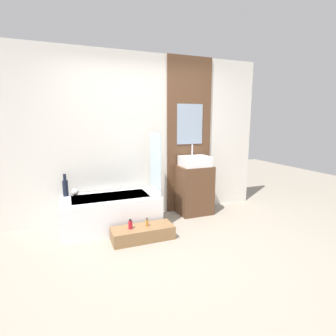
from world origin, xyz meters
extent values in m
plane|color=gray|center=(0.00, 0.00, 0.00)|extent=(12.00, 12.00, 0.00)
cube|color=silver|center=(0.00, 1.58, 1.30)|extent=(4.20, 0.06, 2.60)
cube|color=brown|center=(0.82, 1.53, 1.30)|extent=(0.80, 0.03, 2.60)
cube|color=#8C9EB2|center=(0.82, 1.51, 1.50)|extent=(0.47, 0.01, 0.67)
cube|color=white|center=(-0.60, 1.19, 0.24)|extent=(1.38, 0.68, 0.48)
cube|color=silver|center=(-0.60, 1.19, 0.48)|extent=(1.08, 0.47, 0.01)
cube|color=silver|center=(0.06, 1.11, 0.94)|extent=(0.01, 0.47, 0.91)
cube|color=olive|center=(-0.28, 0.64, 0.09)|extent=(0.82, 0.33, 0.18)
cube|color=brown|center=(0.82, 1.30, 0.41)|extent=(0.54, 0.43, 0.82)
cube|color=white|center=(0.82, 1.30, 0.90)|extent=(0.46, 0.39, 0.17)
cylinder|color=silver|center=(0.82, 1.40, 1.08)|extent=(0.02, 0.02, 0.19)
cylinder|color=black|center=(-1.21, 1.44, 0.60)|extent=(0.08, 0.08, 0.23)
cylinder|color=black|center=(-1.21, 1.44, 0.76)|extent=(0.04, 0.04, 0.10)
sphere|color=silver|center=(-1.08, 1.43, 0.53)|extent=(0.10, 0.10, 0.10)
cylinder|color=#B21928|center=(-0.45, 0.64, 0.23)|extent=(0.05, 0.05, 0.11)
cylinder|color=black|center=(-0.45, 0.64, 0.30)|extent=(0.03, 0.03, 0.02)
cylinder|color=#B2752D|center=(-0.22, 0.64, 0.22)|extent=(0.04, 0.04, 0.09)
cylinder|color=black|center=(-0.22, 0.64, 0.28)|extent=(0.02, 0.02, 0.02)
camera|label=1|loc=(-1.17, -2.53, 1.57)|focal=28.00mm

